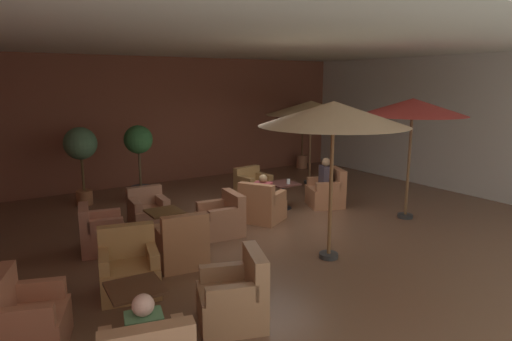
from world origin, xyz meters
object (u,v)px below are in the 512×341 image
Objects in this scene: armchair_mid_center_north at (27,322)px; armchair_mid_center_west at (129,270)px; cafe_table_mid_center at (136,302)px; iced_drink_cup at (288,181)px; armchair_front_right_east at (182,246)px; patio_umbrella_center_beige at (333,114)px; potted_tree_left_corner at (81,149)px; patio_umbrella_tall_red at (413,108)px; cafe_table_front_left at (283,190)px; armchair_front_left_east at (327,192)px; armchair_front_right_west at (148,212)px; armchair_front_left_south at (253,187)px; patio_umbrella_near_wall at (311,108)px; armchair_front_right_south at (222,219)px; potted_tree_mid_left at (303,120)px; patron_by_window at (326,174)px; cafe_table_front_right at (165,220)px; armchair_front_right_north at (101,234)px; potted_tree_mid_right at (139,152)px; armchair_mid_center_south at (235,298)px; patron_with_friend at (263,190)px; armchair_front_left_north at (262,207)px; patron_blue_shirt at (144,331)px.

armchair_mid_center_west is at bearing 28.92° from armchair_mid_center_north.
cafe_table_mid_center is 5.86× the size of iced_drink_cup.
patio_umbrella_center_beige reaches higher than armchair_front_right_east.
patio_umbrella_tall_red is at bearing -40.82° from potted_tree_left_corner.
patio_umbrella_center_beige reaches higher than patio_umbrella_tall_red.
cafe_table_front_left is 0.97× the size of cafe_table_mid_center.
armchair_front_left_east reaches higher than cafe_table_front_left.
armchair_front_left_south is at bearing 11.64° from armchair_front_right_west.
patio_umbrella_near_wall is (0.37, 3.68, -0.20)m from patio_umbrella_tall_red.
armchair_front_right_south is 5.19m from patio_umbrella_near_wall.
patron_by_window is at bearing -122.06° from potted_tree_mid_left.
patron_by_window is (5.49, 2.94, 0.34)m from cafe_table_mid_center.
cafe_table_front_right is at bearing 81.99° from armchair_front_right_east.
patio_umbrella_center_beige is at bearing -113.38° from iced_drink_cup.
potted_tree_mid_left is at bearing 56.70° from patio_umbrella_near_wall.
armchair_mid_center_west is at bearing -155.78° from armchair_front_right_east.
patron_by_window is (-2.49, -3.97, -0.85)m from potted_tree_mid_left.
armchair_front_right_north is at bearing 170.92° from armchair_front_right_south.
potted_tree_mid_right is (-2.58, 2.31, 0.82)m from cafe_table_front_left.
armchair_front_left_east is at bearing 3.44° from cafe_table_front_right.
armchair_front_right_south is 0.93× the size of armchair_mid_center_north.
iced_drink_cup is at bearing 164.97° from armchair_front_left_east.
potted_tree_mid_right is at bearing 152.79° from armchair_front_left_south.
armchair_mid_center_south is at bearing -132.88° from cafe_table_front_left.
armchair_front_right_east is (-3.14, -2.81, 0.03)m from armchair_front_left_south.
armchair_front_right_south reaches higher than cafe_table_front_left.
cafe_table_front_left is at bearing 47.12° from armchair_mid_center_south.
armchair_front_left_east is at bearing -33.76° from potted_tree_left_corner.
armchair_front_right_east reaches higher than armchair_mid_center_south.
patron_with_friend is (2.55, 3.20, 0.33)m from armchair_mid_center_south.
patio_umbrella_center_beige is 1.38× the size of potted_tree_mid_right.
patio_umbrella_tall_red is 3.63× the size of patron_by_window.
patio_umbrella_center_beige reaches higher than armchair_front_left_north.
patron_by_window reaches higher than armchair_front_left_north.
armchair_mid_center_south is 8.92× the size of iced_drink_cup.
potted_tree_mid_right is (3.04, 5.25, 0.92)m from armchair_mid_center_north.
potted_tree_left_corner is (-0.67, 3.46, 0.91)m from cafe_table_front_right.
patron_by_window is at bearing 49.57° from patio_umbrella_center_beige.
armchair_front_right_north is 1.37× the size of patron_blue_shirt.
armchair_front_left_south reaches higher than cafe_table_front_right.
patron_by_window is at bearing 21.24° from armchair_mid_center_north.
armchair_mid_center_north is at bearing -153.00° from armchair_front_right_east.
armchair_front_left_north is at bearing -25.08° from armchair_front_right_west.
armchair_mid_center_west reaches higher than armchair_front_right_west.
patron_with_friend is (2.16, -0.97, 0.36)m from armchair_front_right_west.
patio_umbrella_center_beige is at bearing -111.44° from cafe_table_front_left.
potted_tree_mid_right is (-3.58, 2.71, 0.92)m from armchair_front_left_east.
armchair_front_right_west is (0.23, 2.21, -0.04)m from armchair_front_right_east.
armchair_front_left_south is 4.18m from potted_tree_left_corner.
armchair_front_left_north is 0.42× the size of patio_umbrella_tall_red.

